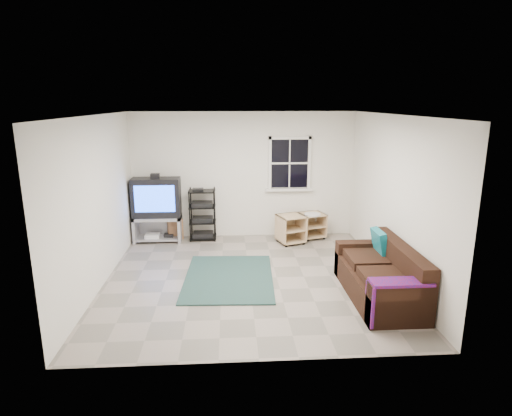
{
  "coord_description": "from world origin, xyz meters",
  "views": [
    {
      "loc": [
        -0.3,
        -6.46,
        2.8
      ],
      "look_at": [
        0.14,
        0.4,
        1.08
      ],
      "focal_mm": 30.0,
      "sensor_mm": 36.0,
      "label": 1
    }
  ],
  "objects": [
    {
      "name": "side_table_right",
      "position": [
        1.41,
        2.06,
        0.31
      ],
      "size": [
        0.59,
        0.59,
        0.55
      ],
      "rotation": [
        0.0,
        0.0,
        0.29
      ],
      "color": "#D5AF83",
      "rests_on": "ground"
    },
    {
      "name": "av_rack",
      "position": [
        -0.86,
        2.09,
        0.47
      ],
      "size": [
        0.54,
        0.39,
        1.07
      ],
      "color": "black",
      "rests_on": "ground"
    },
    {
      "name": "side_table_left",
      "position": [
        0.91,
        1.77,
        0.31
      ],
      "size": [
        0.62,
        0.62,
        0.57
      ],
      "rotation": [
        0.0,
        0.0,
        0.34
      ],
      "color": "#D5AF83",
      "rests_on": "ground"
    },
    {
      "name": "tv_unit",
      "position": [
        -1.77,
        2.04,
        0.77
      ],
      "size": [
        0.96,
        0.48,
        1.4
      ],
      "color": "#A4A4AC",
      "rests_on": "ground"
    },
    {
      "name": "sofa",
      "position": [
        1.89,
        -0.81,
        0.31
      ],
      "size": [
        0.84,
        1.9,
        0.87
      ],
      "color": "black",
      "rests_on": "ground"
    },
    {
      "name": "room",
      "position": [
        0.95,
        2.27,
        1.48
      ],
      "size": [
        4.6,
        4.62,
        4.6
      ],
      "color": "gray",
      "rests_on": "ground"
    },
    {
      "name": "shag_rug",
      "position": [
        -0.33,
        0.02,
        0.01
      ],
      "size": [
        1.5,
        2.0,
        0.02
      ],
      "primitive_type": "cube",
      "rotation": [
        0.0,
        0.0,
        -0.04
      ],
      "color": "black",
      "rests_on": "ground"
    },
    {
      "name": "paper_bag",
      "position": [
        -1.44,
        2.15,
        0.22
      ],
      "size": [
        0.34,
        0.27,
        0.43
      ],
      "primitive_type": "cube",
      "rotation": [
        0.0,
        0.0,
        0.28
      ],
      "color": "#A06D48",
      "rests_on": "ground"
    }
  ]
}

